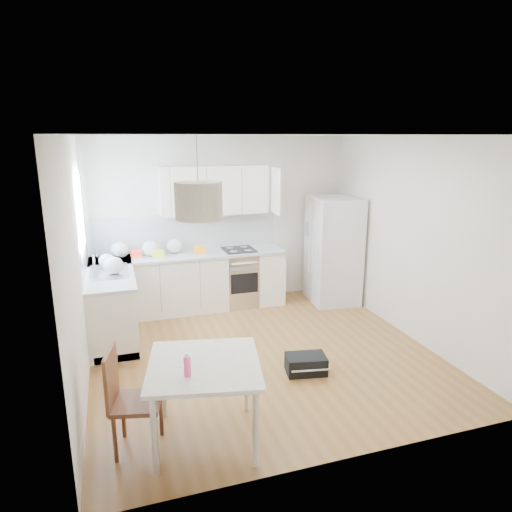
{
  "coord_description": "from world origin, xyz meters",
  "views": [
    {
      "loc": [
        -1.71,
        -5.05,
        2.69
      ],
      "look_at": [
        0.04,
        0.4,
        1.18
      ],
      "focal_mm": 32.0,
      "sensor_mm": 36.0,
      "label": 1
    }
  ],
  "objects_px": {
    "dining_chair": "(137,400)",
    "gym_bag": "(306,364)",
    "refrigerator": "(334,250)",
    "dining_table": "(204,372)"
  },
  "relations": [
    {
      "from": "refrigerator",
      "to": "dining_chair",
      "type": "relative_size",
      "value": 1.83
    },
    {
      "from": "dining_table",
      "to": "dining_chair",
      "type": "xyz_separation_m",
      "value": [
        -0.59,
        0.06,
        -0.21
      ]
    },
    {
      "from": "dining_chair",
      "to": "gym_bag",
      "type": "bearing_deg",
      "value": 35.1
    },
    {
      "from": "refrigerator",
      "to": "gym_bag",
      "type": "bearing_deg",
      "value": -118.12
    },
    {
      "from": "dining_table",
      "to": "dining_chair",
      "type": "distance_m",
      "value": 0.62
    },
    {
      "from": "dining_chair",
      "to": "gym_bag",
      "type": "height_order",
      "value": "dining_chair"
    },
    {
      "from": "gym_bag",
      "to": "dining_table",
      "type": "bearing_deg",
      "value": -137.66
    },
    {
      "from": "dining_chair",
      "to": "refrigerator",
      "type": "bearing_deg",
      "value": 54.04
    },
    {
      "from": "dining_table",
      "to": "dining_chair",
      "type": "bearing_deg",
      "value": -174.62
    },
    {
      "from": "refrigerator",
      "to": "dining_chair",
      "type": "xyz_separation_m",
      "value": [
        -3.37,
        -2.91,
        -0.4
      ]
    }
  ]
}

